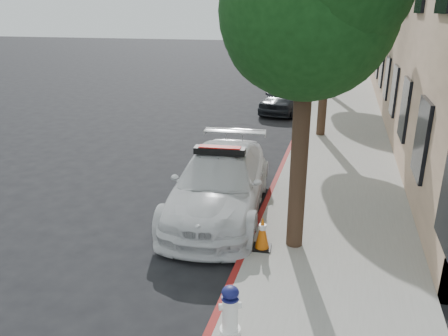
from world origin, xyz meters
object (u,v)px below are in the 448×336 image
parked_car_far (285,76)px  police_car (220,183)px  parked_car_mid (285,97)px  traffic_cone (262,233)px  fire_hydrant (230,311)px

parked_car_far → police_car: bearing=-89.1°
police_car → parked_car_mid: bearing=84.7°
parked_car_mid → parked_car_far: 6.76m
police_car → parked_car_far: police_car is taller
police_car → traffic_cone: 2.06m
parked_car_mid → traffic_cone: 12.41m
traffic_cone → parked_car_far: bearing=96.5°
police_car → traffic_cone: bearing=-57.7°
parked_car_mid → traffic_cone: size_ratio=5.94×
parked_car_mid → fire_hydrant: size_ratio=5.14×
fire_hydrant → traffic_cone: size_ratio=1.16×
police_car → fire_hydrant: (1.25, -3.95, -0.18)m
fire_hydrant → traffic_cone: (-0.00, 2.33, -0.04)m
parked_car_far → fire_hydrant: bearing=-86.3°
fire_hydrant → traffic_cone: bearing=66.0°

